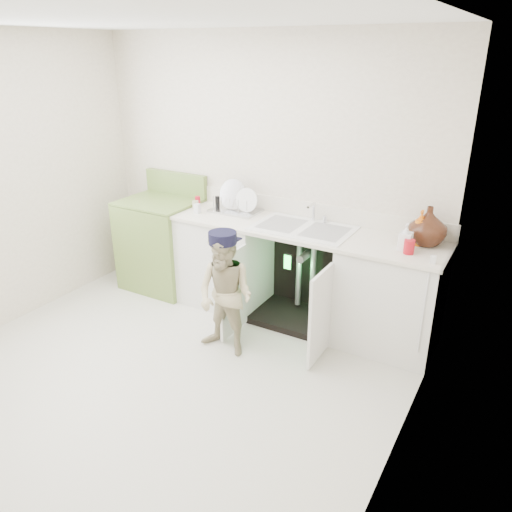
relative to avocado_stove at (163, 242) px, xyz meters
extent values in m
plane|color=beige|center=(1.02, -1.18, -0.48)|extent=(3.50, 3.50, 0.00)
cube|color=silver|center=(1.02, 0.32, 0.77)|extent=(3.50, 2.50, 0.02)
cube|color=silver|center=(-0.73, -1.18, 0.77)|extent=(2.50, 3.00, 0.02)
cube|color=silver|center=(2.77, -1.18, 0.77)|extent=(2.50, 3.00, 0.02)
plane|color=white|center=(1.02, -1.18, 2.02)|extent=(3.50, 3.50, 0.00)
cube|color=white|center=(0.77, 0.02, -0.05)|extent=(0.80, 0.60, 0.86)
cube|color=white|center=(2.37, 0.02, -0.05)|extent=(0.80, 0.60, 0.86)
cube|color=black|center=(1.57, 0.29, -0.05)|extent=(0.80, 0.06, 0.86)
cube|color=black|center=(1.57, 0.02, -0.45)|extent=(0.80, 0.60, 0.06)
cylinder|color=gray|center=(1.50, 0.12, -0.03)|extent=(0.05, 0.05, 0.70)
cylinder|color=gray|center=(1.64, 0.12, -0.03)|extent=(0.05, 0.05, 0.70)
cylinder|color=gray|center=(1.57, 0.07, 0.14)|extent=(0.07, 0.18, 0.07)
cube|color=white|center=(1.17, -0.48, -0.08)|extent=(0.03, 0.40, 0.76)
cube|color=white|center=(1.97, -0.48, -0.08)|extent=(0.02, 0.40, 0.76)
cube|color=white|center=(1.57, 0.02, 0.41)|extent=(2.44, 0.64, 0.03)
cube|color=white|center=(1.57, 0.31, 0.50)|extent=(2.44, 0.02, 0.15)
cube|color=white|center=(1.57, 0.02, 0.42)|extent=(0.85, 0.55, 0.02)
cube|color=gray|center=(1.37, 0.02, 0.43)|extent=(0.34, 0.40, 0.01)
cube|color=gray|center=(1.78, 0.02, 0.43)|extent=(0.34, 0.40, 0.01)
cylinder|color=silver|center=(1.57, 0.24, 0.51)|extent=(0.03, 0.03, 0.17)
cylinder|color=silver|center=(1.57, 0.18, 0.59)|extent=(0.02, 0.14, 0.02)
cylinder|color=silver|center=(1.68, 0.24, 0.46)|extent=(0.04, 0.04, 0.06)
cylinder|color=silver|center=(2.70, -0.29, 0.07)|extent=(0.01, 0.01, 0.70)
cube|color=silver|center=(2.70, -0.20, 0.45)|extent=(0.04, 0.02, 0.06)
cube|color=silver|center=(0.81, 0.14, 0.43)|extent=(0.46, 0.31, 0.02)
cylinder|color=silver|center=(0.77, 0.16, 0.51)|extent=(0.29, 0.10, 0.28)
cylinder|color=white|center=(0.94, 0.14, 0.50)|extent=(0.22, 0.06, 0.22)
cylinder|color=silver|center=(0.63, 0.04, 0.51)|extent=(0.01, 0.01, 0.13)
cylinder|color=silver|center=(0.72, 0.04, 0.51)|extent=(0.01, 0.01, 0.13)
cylinder|color=silver|center=(0.81, 0.04, 0.51)|extent=(0.01, 0.01, 0.13)
cylinder|color=silver|center=(0.90, 0.04, 0.51)|extent=(0.01, 0.01, 0.13)
cylinder|color=silver|center=(1.00, 0.04, 0.51)|extent=(0.01, 0.01, 0.13)
imported|color=#412A12|center=(2.57, 0.16, 0.58)|extent=(0.30, 0.30, 0.31)
imported|color=#DA640B|center=(2.52, 0.12, 0.56)|extent=(0.11, 0.11, 0.28)
imported|color=white|center=(2.45, -0.04, 0.53)|extent=(0.09, 0.10, 0.21)
cylinder|color=#B20F1B|center=(2.50, -0.10, 0.48)|extent=(0.08, 0.08, 0.11)
cylinder|color=red|center=(0.40, 0.10, 0.47)|extent=(0.05, 0.05, 0.10)
cylinder|color=tan|center=(0.43, 0.02, 0.46)|extent=(0.06, 0.06, 0.08)
cylinder|color=black|center=(0.61, 0.14, 0.48)|extent=(0.04, 0.04, 0.12)
cube|color=silver|center=(0.53, -0.08, 0.47)|extent=(0.05, 0.05, 0.09)
cube|color=olive|center=(0.00, -0.01, -0.03)|extent=(0.74, 0.65, 0.90)
cube|color=olive|center=(0.00, -0.01, 0.44)|extent=(0.74, 0.65, 0.02)
cube|color=olive|center=(0.00, 0.28, 0.56)|extent=(0.74, 0.06, 0.24)
cylinder|color=black|center=(-0.19, -0.17, 0.43)|extent=(0.17, 0.17, 0.02)
cylinder|color=silver|center=(-0.19, -0.17, 0.45)|extent=(0.20, 0.20, 0.01)
cylinder|color=black|center=(-0.19, 0.15, 0.43)|extent=(0.17, 0.17, 0.02)
cylinder|color=silver|center=(-0.19, 0.15, 0.45)|extent=(0.20, 0.20, 0.01)
cylinder|color=black|center=(0.19, -0.17, 0.43)|extent=(0.17, 0.17, 0.02)
cylinder|color=silver|center=(0.19, -0.17, 0.45)|extent=(0.20, 0.20, 0.01)
cylinder|color=black|center=(0.19, 0.15, 0.43)|extent=(0.17, 0.17, 0.02)
cylinder|color=silver|center=(0.19, 0.15, 0.45)|extent=(0.20, 0.20, 0.01)
imported|color=#C1B38B|center=(1.26, -0.74, 0.03)|extent=(0.52, 0.41, 1.02)
cylinder|color=black|center=(1.26, -0.74, 0.52)|extent=(0.23, 0.23, 0.09)
cube|color=black|center=(1.27, -0.64, 0.48)|extent=(0.17, 0.10, 0.01)
cube|color=black|center=(1.60, -0.32, 0.24)|extent=(0.07, 0.01, 0.14)
cube|color=#26F23F|center=(1.60, -0.33, 0.24)|extent=(0.06, 0.00, 0.12)
camera|label=1|loc=(3.24, -3.69, 1.85)|focal=35.00mm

